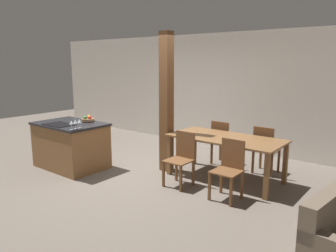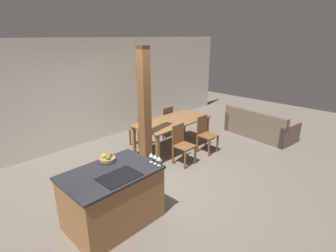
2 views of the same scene
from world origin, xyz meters
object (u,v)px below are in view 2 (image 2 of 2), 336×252
(wine_glass_near, at_px, (159,158))
(dining_chair_far_left, at_px, (141,129))
(wine_glass_far, at_px, (151,155))
(dining_chair_far_right, at_px, (165,121))
(dining_table, at_px, (173,124))
(dining_chair_near_left, at_px, (182,144))
(dining_chair_near_right, at_px, (205,133))
(kitchen_island, at_px, (112,197))
(couch, at_px, (259,127))
(fruit_bowl, at_px, (107,158))
(wine_glass_middle, at_px, (155,157))
(timber_post, at_px, (145,110))

(wine_glass_near, height_order, dining_chair_far_left, wine_glass_near)
(wine_glass_far, relative_size, dining_chair_far_right, 0.18)
(wine_glass_near, relative_size, dining_chair_far_left, 0.18)
(dining_table, distance_m, dining_chair_near_left, 0.85)
(wine_glass_far, xyz_separation_m, dining_chair_far_left, (1.64, 2.17, -0.54))
(dining_chair_near_left, distance_m, dining_chair_near_right, 0.88)
(kitchen_island, relative_size, dining_table, 0.70)
(wine_glass_near, xyz_separation_m, couch, (4.44, 0.45, -0.74))
(fruit_bowl, xyz_separation_m, wine_glass_near, (0.45, -0.70, 0.08))
(kitchen_island, xyz_separation_m, wine_glass_middle, (0.61, -0.30, 0.57))
(dining_chair_far_left, bearing_deg, kitchen_island, 41.08)
(wine_glass_far, relative_size, timber_post, 0.06)
(timber_post, bearing_deg, dining_chair_near_right, -16.20)
(dining_chair_near_left, relative_size, couch, 0.45)
(dining_chair_near_right, height_order, dining_chair_far_right, same)
(dining_table, bearing_deg, wine_glass_middle, -143.01)
(dining_chair_far_right, bearing_deg, kitchen_island, 32.03)
(dining_chair_near_right, bearing_deg, couch, -14.65)
(wine_glass_near, bearing_deg, dining_table, 38.46)
(dining_chair_near_right, distance_m, couch, 2.00)
(dining_chair_near_left, bearing_deg, fruit_bowl, -173.06)
(dining_table, relative_size, timber_post, 0.76)
(wine_glass_near, height_order, timber_post, timber_post)
(timber_post, bearing_deg, dining_chair_far_right, 31.14)
(fruit_bowl, distance_m, wine_glass_far, 0.70)
(fruit_bowl, relative_size, dining_chair_near_right, 0.28)
(kitchen_island, bearing_deg, wine_glass_middle, -26.58)
(dining_chair_near_left, height_order, timber_post, timber_post)
(dining_chair_far_left, relative_size, couch, 0.45)
(wine_glass_near, relative_size, dining_chair_near_left, 0.18)
(couch, distance_m, timber_post, 3.75)
(dining_chair_far_left, distance_m, couch, 3.39)
(kitchen_island, xyz_separation_m, wine_glass_far, (0.61, -0.22, 0.57))
(wine_glass_near, relative_size, dining_chair_near_right, 0.18)
(wine_glass_middle, xyz_separation_m, couch, (4.44, 0.37, -0.74))
(dining_chair_near_right, xyz_separation_m, couch, (1.92, -0.50, -0.20))
(fruit_bowl, relative_size, dining_chair_near_left, 0.28)
(dining_chair_far_left, bearing_deg, timber_post, 54.38)
(dining_chair_near_right, bearing_deg, timber_post, 163.80)
(fruit_bowl, relative_size, timber_post, 0.10)
(fruit_bowl, height_order, dining_chair_near_right, fruit_bowl)
(wine_glass_middle, distance_m, dining_chair_near_left, 1.93)
(dining_table, relative_size, dining_chair_far_left, 2.19)
(dining_chair_far_left, bearing_deg, wine_glass_near, 55.11)
(couch, height_order, timber_post, timber_post)
(dining_chair_near_right, xyz_separation_m, dining_chair_far_right, (0.00, 1.39, 0.00))
(fruit_bowl, bearing_deg, timber_post, 26.59)
(couch, bearing_deg, dining_chair_far_left, 63.40)
(wine_glass_near, xyz_separation_m, timber_post, (0.96, 1.41, 0.28))
(timber_post, bearing_deg, dining_chair_far_left, 54.38)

